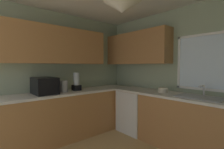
# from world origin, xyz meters

# --- Properties ---
(room_shell) EXTENTS (3.96, 3.47, 2.55)m
(room_shell) POSITION_xyz_m (-0.39, 0.44, 1.71)
(room_shell) COLOR #9EAD8E
(room_shell) RESTS_ON ground_plane
(counter_run_left) EXTENTS (0.65, 3.08, 0.91)m
(counter_run_left) POSITION_xyz_m (-1.61, 0.00, 0.46)
(counter_run_left) COLOR #AD7542
(counter_run_left) RESTS_ON ground_plane
(counter_run_back) EXTENTS (3.05, 0.65, 0.91)m
(counter_run_back) POSITION_xyz_m (0.21, 1.37, 0.46)
(counter_run_back) COLOR #AD7542
(counter_run_back) RESTS_ON ground_plane
(dishwasher) EXTENTS (0.60, 0.60, 0.86)m
(dishwasher) POSITION_xyz_m (-0.95, 1.34, 0.43)
(dishwasher) COLOR white
(dishwasher) RESTS_ON ground_plane
(microwave) EXTENTS (0.48, 0.36, 0.29)m
(microwave) POSITION_xyz_m (-1.61, -0.34, 1.05)
(microwave) COLOR black
(microwave) RESTS_ON counter_run_left
(kettle) EXTENTS (0.14, 0.14, 0.22)m
(kettle) POSITION_xyz_m (-1.59, 0.01, 1.02)
(kettle) COLOR #B7B7BC
(kettle) RESTS_ON counter_run_left
(sink_assembly) EXTENTS (0.67, 0.40, 0.19)m
(sink_assembly) POSITION_xyz_m (0.34, 1.37, 0.92)
(sink_assembly) COLOR #9EA0A5
(sink_assembly) RESTS_ON counter_run_back
(bowl) EXTENTS (0.18, 0.18, 0.09)m
(bowl) POSITION_xyz_m (-0.31, 1.37, 0.95)
(bowl) COLOR beige
(bowl) RESTS_ON counter_run_back
(blender_appliance) EXTENTS (0.15, 0.15, 0.36)m
(blender_appliance) POSITION_xyz_m (-1.61, 0.29, 1.07)
(blender_appliance) COLOR black
(blender_appliance) RESTS_ON counter_run_left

